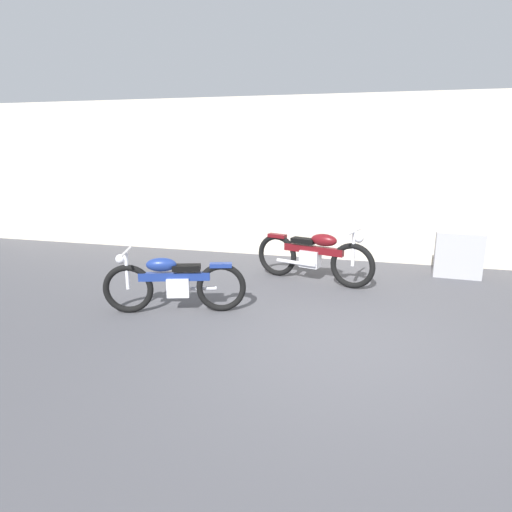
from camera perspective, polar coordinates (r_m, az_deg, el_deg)
ground_plane at (r=5.22m, az=11.25°, el=-11.62°), size 40.00×40.00×0.00m
building_wall at (r=8.97m, az=13.60°, el=9.58°), size 18.00×0.30×3.20m
stone_marker at (r=8.38m, az=24.80°, el=0.02°), size 0.79×0.24×0.79m
motorcycle_maroon at (r=7.43m, az=7.54°, el=0.08°), size 2.06×0.83×0.95m
motorcycle_blue at (r=6.13m, az=-10.65°, el=-3.42°), size 1.89×0.79×0.88m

